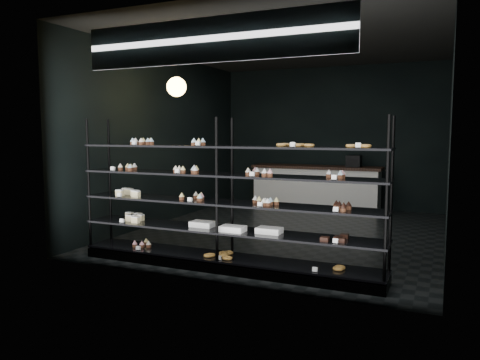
% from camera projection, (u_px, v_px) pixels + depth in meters
% --- Properties ---
extents(room, '(5.01, 6.01, 3.20)m').
position_uv_depth(room, '(289.00, 140.00, 7.98)').
color(room, black).
rests_on(room, ground).
extents(display_shelf, '(4.00, 0.50, 1.91)m').
position_uv_depth(display_shelf, '(223.00, 220.00, 5.88)').
color(display_shelf, black).
rests_on(display_shelf, room).
extents(signage, '(3.30, 0.05, 0.50)m').
position_uv_depth(signage, '(209.00, 40.00, 5.20)').
color(signage, '#0D0D41').
rests_on(signage, room).
extents(pendant_lamp, '(0.31, 0.31, 0.88)m').
position_uv_depth(pendant_lamp, '(176.00, 87.00, 7.48)').
color(pendant_lamp, black).
rests_on(pendant_lamp, room).
extents(service_counter, '(2.86, 0.65, 1.23)m').
position_uv_depth(service_counter, '(316.00, 187.00, 10.43)').
color(service_counter, silver).
rests_on(service_counter, room).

